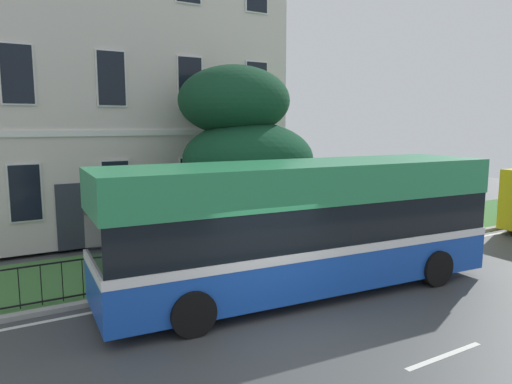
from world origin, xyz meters
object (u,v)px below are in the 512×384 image
object	(u,v)px
georgian_townhouse	(42,49)
single_decker_bus	(304,225)
litter_bin	(232,248)
evergreen_tree	(242,169)

from	to	relation	value
georgian_townhouse	single_decker_bus	xyz separation A→B (m)	(4.31, -12.24, -5.52)
georgian_townhouse	litter_bin	distance (m)	12.34
evergreen_tree	litter_bin	size ratio (longest dim) A/B	5.62
litter_bin	single_decker_bus	bearing A→B (deg)	-72.04
georgian_townhouse	single_decker_bus	distance (m)	14.10
georgian_townhouse	evergreen_tree	world-z (taller)	georgian_townhouse
single_decker_bus	georgian_townhouse	bearing A→B (deg)	113.54
single_decker_bus	litter_bin	size ratio (longest dim) A/B	9.34
georgian_townhouse	evergreen_tree	distance (m)	10.24
evergreen_tree	single_decker_bus	world-z (taller)	evergreen_tree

